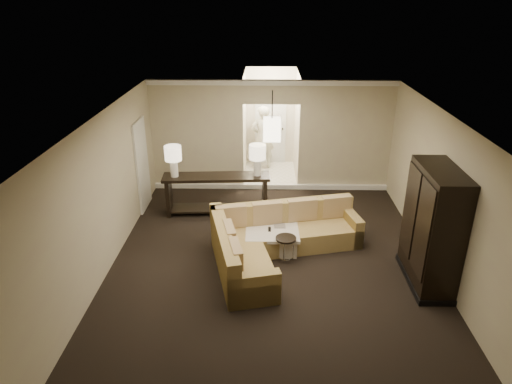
{
  "coord_description": "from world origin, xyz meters",
  "views": [
    {
      "loc": [
        -0.13,
        -6.97,
        4.71
      ],
      "look_at": [
        -0.31,
        1.2,
        1.11
      ],
      "focal_mm": 32.0,
      "sensor_mm": 36.0,
      "label": 1
    }
  ],
  "objects_px": {
    "drink_table": "(286,244)",
    "coffee_table": "(272,237)",
    "console_table": "(217,191)",
    "person": "(262,134)",
    "armoire": "(432,230)",
    "sectional_sofa": "(273,241)"
  },
  "relations": [
    {
      "from": "coffee_table",
      "to": "drink_table",
      "type": "height_order",
      "value": "drink_table"
    },
    {
      "from": "coffee_table",
      "to": "person",
      "type": "distance_m",
      "value": 4.57
    },
    {
      "from": "armoire",
      "to": "person",
      "type": "distance_m",
      "value": 6.33
    },
    {
      "from": "sectional_sofa",
      "to": "drink_table",
      "type": "distance_m",
      "value": 0.26
    },
    {
      "from": "coffee_table",
      "to": "console_table",
      "type": "relative_size",
      "value": 0.43
    },
    {
      "from": "coffee_table",
      "to": "armoire",
      "type": "height_order",
      "value": "armoire"
    },
    {
      "from": "sectional_sofa",
      "to": "drink_table",
      "type": "xyz_separation_m",
      "value": [
        0.23,
        -0.13,
        0.0
      ]
    },
    {
      "from": "console_table",
      "to": "drink_table",
      "type": "bearing_deg",
      "value": -56.94
    },
    {
      "from": "console_table",
      "to": "armoire",
      "type": "xyz_separation_m",
      "value": [
        3.93,
        -2.63,
        0.46
      ]
    },
    {
      "from": "coffee_table",
      "to": "armoire",
      "type": "bearing_deg",
      "value": -22.62
    },
    {
      "from": "console_table",
      "to": "drink_table",
      "type": "relative_size",
      "value": 4.98
    },
    {
      "from": "armoire",
      "to": "drink_table",
      "type": "height_order",
      "value": "armoire"
    },
    {
      "from": "console_table",
      "to": "coffee_table",
      "type": "bearing_deg",
      "value": -54.26
    },
    {
      "from": "sectional_sofa",
      "to": "drink_table",
      "type": "height_order",
      "value": "sectional_sofa"
    },
    {
      "from": "sectional_sofa",
      "to": "coffee_table",
      "type": "distance_m",
      "value": 0.39
    },
    {
      "from": "drink_table",
      "to": "person",
      "type": "height_order",
      "value": "person"
    },
    {
      "from": "armoire",
      "to": "person",
      "type": "bearing_deg",
      "value": 117.47
    },
    {
      "from": "console_table",
      "to": "person",
      "type": "xyz_separation_m",
      "value": [
        1.01,
        2.99,
        0.46
      ]
    },
    {
      "from": "drink_table",
      "to": "coffee_table",
      "type": "bearing_deg",
      "value": 117.33
    },
    {
      "from": "person",
      "to": "console_table",
      "type": "bearing_deg",
      "value": 59.31
    },
    {
      "from": "coffee_table",
      "to": "sectional_sofa",
      "type": "bearing_deg",
      "value": -86.33
    },
    {
      "from": "sectional_sofa",
      "to": "person",
      "type": "relative_size",
      "value": 1.52
    }
  ]
}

